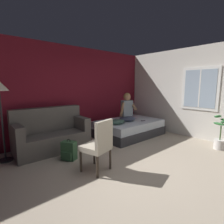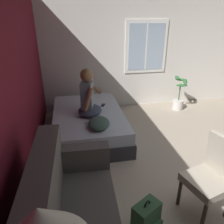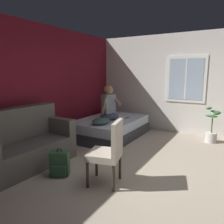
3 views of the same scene
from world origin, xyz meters
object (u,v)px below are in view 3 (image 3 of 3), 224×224
object	(u,v)px
couch	(24,145)
side_chair	(109,150)
throw_pillow	(101,121)
potted_plant	(212,130)
cell_phone	(127,118)
backpack	(60,164)
bed	(110,128)
person_seated	(109,106)

from	to	relation	value
couch	side_chair	xyz separation A→B (m)	(0.22, -1.64, 0.14)
throw_pillow	potted_plant	xyz separation A→B (m)	(1.45, -2.22, -0.25)
cell_phone	potted_plant	xyz separation A→B (m)	(0.53, -2.00, -0.18)
backpack	bed	bearing A→B (deg)	10.00
side_chair	backpack	bearing A→B (deg)	101.39
bed	cell_phone	world-z (taller)	cell_phone
side_chair	cell_phone	distance (m)	2.59
bed	couch	size ratio (longest dim) A/B	1.18
backpack	throw_pillow	bearing A→B (deg)	9.57
cell_phone	couch	bearing A→B (deg)	98.32
side_chair	cell_phone	bearing A→B (deg)	20.56
couch	potted_plant	distance (m)	4.19
throw_pillow	potted_plant	distance (m)	2.66
person_seated	backpack	size ratio (longest dim) A/B	1.91
side_chair	backpack	xyz separation A→B (m)	(-0.17, 0.84, -0.34)
couch	cell_phone	bearing A→B (deg)	-15.56
couch	backpack	size ratio (longest dim) A/B	3.79
bed	backpack	distance (m)	2.35
potted_plant	side_chair	bearing A→B (deg)	159.64
person_seated	backpack	distance (m)	2.34
couch	person_seated	xyz separation A→B (m)	(2.26, -0.41, 0.44)
bed	backpack	xyz separation A→B (m)	(-2.31, -0.41, -0.04)
couch	throw_pillow	bearing A→B (deg)	-16.83
bed	couch	distance (m)	2.40
side_chair	potted_plant	distance (m)	3.16
person_seated	throw_pillow	size ratio (longest dim) A/B	1.82
couch	backpack	bearing A→B (deg)	-86.69
backpack	potted_plant	distance (m)	3.67
person_seated	potted_plant	distance (m)	2.56
person_seated	backpack	xyz separation A→B (m)	(-2.21, -0.39, -0.64)
throw_pillow	cell_phone	bearing A→B (deg)	-13.15
bed	side_chair	world-z (taller)	side_chair
potted_plant	couch	bearing A→B (deg)	139.15
person_seated	backpack	bearing A→B (deg)	-169.90
bed	backpack	bearing A→B (deg)	-170.00
couch	side_chair	bearing A→B (deg)	-82.53
bed	person_seated	bearing A→B (deg)	-172.11
couch	backpack	xyz separation A→B (m)	(0.05, -0.80, -0.20)
person_seated	cell_phone	world-z (taller)	person_seated
couch	potted_plant	size ratio (longest dim) A/B	2.04
side_chair	person_seated	distance (m)	2.41
throw_pillow	cell_phone	distance (m)	0.94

